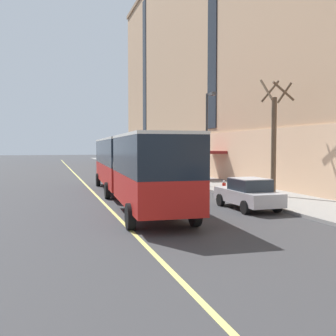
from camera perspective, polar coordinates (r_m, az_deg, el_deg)
The scene contains 12 objects.
ground_plane at distance 21.96m, azimuth -5.83°, elevation -5.03°, with size 260.00×260.00×0.00m, color #38383A.
sidewalk at distance 27.71m, azimuth 10.90°, elevation -3.22°, with size 4.55×160.00×0.15m, color gray.
city_bus at distance 23.24m, azimuth -5.58°, elevation 0.66°, with size 3.72×20.38×3.65m.
parked_car_black_1 at distance 51.48m, azimuth -6.39°, elevation 0.51°, with size 2.05×4.32×1.56m.
parked_car_navy_3 at distance 44.61m, azimuth -4.81°, elevation 0.12°, with size 2.00×4.48×1.56m.
parked_car_silver_4 at distance 19.89m, azimuth 11.53°, elevation -3.66°, with size 1.94×4.26×1.56m.
parked_car_red_5 at distance 30.47m, azimuth 1.06°, elevation -1.25°, with size 2.01×4.72×1.56m.
parked_car_silver_6 at distance 37.63m, azimuth -2.33°, elevation -0.42°, with size 2.03×4.35×1.56m.
street_tree_mid_block at distance 24.42m, azimuth 15.15°, elevation 4.46°, with size 1.61×1.67×7.00m.
street_lamp at distance 29.01m, azimuth 5.83°, elevation 5.56°, with size 0.36×1.48×6.85m.
fire_hydrant at distance 26.31m, azimuth 8.14°, elevation -2.61°, with size 0.42×0.24×0.72m.
lane_centerline at distance 24.70m, azimuth -10.16°, elevation -4.15°, with size 0.16×140.00×0.01m, color #E0D66B.
Camera 1 is at (-4.20, -21.33, 3.11)m, focal length 42.00 mm.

